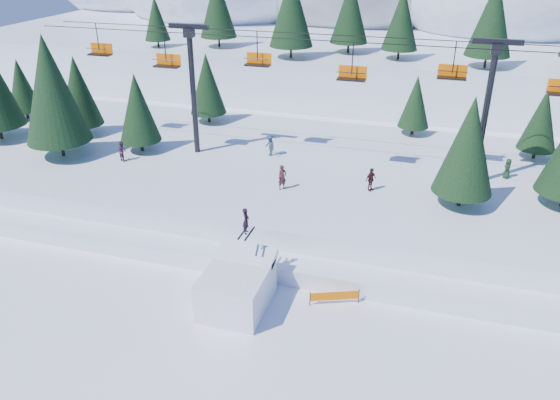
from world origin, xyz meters
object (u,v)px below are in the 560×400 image
(chairlift, at_px, (322,79))
(banner_far, at_px, (390,293))
(jump_kicker, at_px, (237,287))
(banner_near, at_px, (335,296))

(chairlift, relative_size, banner_far, 16.21)
(jump_kicker, relative_size, chairlift, 0.12)
(banner_near, bearing_deg, jump_kicker, -162.35)
(jump_kicker, relative_size, banner_far, 1.92)
(banner_far, bearing_deg, banner_near, -157.71)
(jump_kicker, xyz_separation_m, banner_near, (5.23, 1.66, -0.72))
(jump_kicker, bearing_deg, chairlift, 86.03)
(banner_near, height_order, banner_far, same)
(jump_kicker, xyz_separation_m, banner_far, (8.19, 2.88, -0.72))
(chairlift, bearing_deg, banner_far, -60.74)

